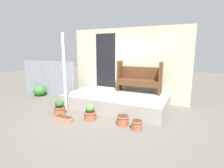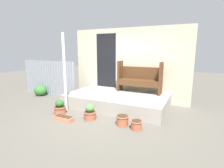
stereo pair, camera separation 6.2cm
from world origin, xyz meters
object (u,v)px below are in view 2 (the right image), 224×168
object	(u,v)px
bench	(140,77)
planter_box_rect	(64,118)
flower_pot_far_right	(136,125)
flower_pot_middle	(90,113)
shrub_by_fence	(40,91)
flower_pot_right	(122,120)
flower_pot_left	(60,108)
support_post	(65,73)

from	to	relation	value
bench	planter_box_rect	xyz separation A→B (m)	(-1.33, -2.29, -0.86)
flower_pot_far_right	planter_box_rect	bearing A→B (deg)	-169.76
flower_pot_middle	flower_pot_far_right	bearing A→B (deg)	-2.32
shrub_by_fence	flower_pot_right	bearing A→B (deg)	-16.28
flower_pot_middle	flower_pot_right	world-z (taller)	flower_pot_middle
flower_pot_right	shrub_by_fence	xyz separation A→B (m)	(-4.10, 1.20, 0.07)
flower_pot_left	shrub_by_fence	distance (m)	2.50
bench	flower_pot_left	distance (m)	2.73
flower_pot_right	shrub_by_fence	size ratio (longest dim) A/B	0.64
support_post	shrub_by_fence	bearing A→B (deg)	155.82
bench	flower_pot_far_right	distance (m)	2.18
flower_pot_middle	shrub_by_fence	distance (m)	3.41
support_post	flower_pot_far_right	size ratio (longest dim) A/B	8.03
bench	flower_pot_far_right	xyz separation A→B (m)	(0.54, -1.95, -0.80)
bench	shrub_by_fence	world-z (taller)	bench
bench	shrub_by_fence	distance (m)	4.07
support_post	shrub_by_fence	size ratio (longest dim) A/B	4.42
planter_box_rect	flower_pot_left	bearing A→B (deg)	140.94
bench	flower_pot_middle	bearing A→B (deg)	-112.32
bench	shrub_by_fence	xyz separation A→B (m)	(-3.95, -0.66, -0.72)
flower_pot_right	flower_pot_middle	bearing A→B (deg)	-177.96
bench	flower_pot_right	distance (m)	2.03
flower_pot_left	shrub_by_fence	bearing A→B (deg)	149.80
support_post	flower_pot_left	world-z (taller)	support_post
flower_pot_far_right	flower_pot_left	bearing A→B (deg)	179.36
bench	flower_pot_left	world-z (taller)	bench
flower_pot_far_right	shrub_by_fence	world-z (taller)	shrub_by_fence
flower_pot_far_right	shrub_by_fence	xyz separation A→B (m)	(-4.49, 1.28, 0.08)
flower_pot_left	shrub_by_fence	xyz separation A→B (m)	(-2.16, 1.26, 0.02)
flower_pot_far_right	planter_box_rect	distance (m)	1.91
flower_pot_right	flower_pot_far_right	bearing A→B (deg)	-12.56
flower_pot_left	flower_pot_far_right	size ratio (longest dim) A/B	1.43
flower_pot_left	flower_pot_middle	bearing A→B (deg)	1.55
flower_pot_left	flower_pot_middle	size ratio (longest dim) A/B	0.98
flower_pot_left	flower_pot_right	xyz separation A→B (m)	(1.94, 0.06, -0.05)
support_post	planter_box_rect	distance (m)	1.36
bench	flower_pot_middle	size ratio (longest dim) A/B	3.48
bench	flower_pot_right	size ratio (longest dim) A/B	4.38
flower_pot_left	planter_box_rect	world-z (taller)	flower_pot_left
flower_pot_right	flower_pot_left	bearing A→B (deg)	-178.22
bench	planter_box_rect	size ratio (longest dim) A/B	2.64
support_post	flower_pot_middle	distance (m)	1.44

